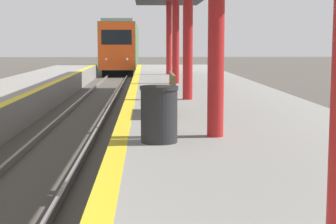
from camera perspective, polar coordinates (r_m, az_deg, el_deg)
train at (r=50.12m, az=-4.72°, el=6.64°), size 2.74×18.24×4.34m
trash_bin at (r=9.07m, az=-0.91°, el=-0.22°), size 0.62×0.62×0.92m
bench at (r=12.69m, az=-0.10°, el=2.02°), size 0.44×1.93×0.92m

